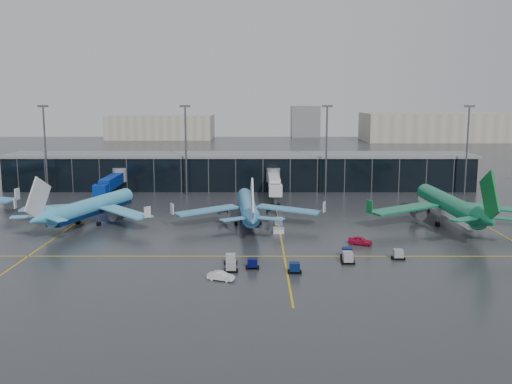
{
  "coord_description": "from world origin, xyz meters",
  "views": [
    {
      "loc": [
        5.14,
        -111.79,
        27.39
      ],
      "look_at": [
        5.0,
        18.0,
        6.0
      ],
      "focal_mm": 40.0,
      "sensor_mm": 36.0,
      "label": 1
    }
  ],
  "objects_px": {
    "mobile_airstair": "(279,229)",
    "baggage_carts": "(308,260)",
    "airliner_arkefly": "(92,196)",
    "service_van_red": "(360,241)",
    "service_van_white": "(221,276)",
    "airliner_aer_lingus": "(449,193)",
    "airliner_klm_near": "(248,197)"
  },
  "relations": [
    {
      "from": "baggage_carts",
      "to": "service_van_red",
      "type": "distance_m",
      "value": 17.22
    },
    {
      "from": "mobile_airstair",
      "to": "service_van_white",
      "type": "bearing_deg",
      "value": -104.56
    },
    {
      "from": "airliner_aer_lingus",
      "to": "mobile_airstair",
      "type": "height_order",
      "value": "airliner_aer_lingus"
    },
    {
      "from": "baggage_carts",
      "to": "service_van_white",
      "type": "distance_m",
      "value": 16.21
    },
    {
      "from": "airliner_klm_near",
      "to": "mobile_airstair",
      "type": "height_order",
      "value": "airliner_klm_near"
    },
    {
      "from": "airliner_arkefly",
      "to": "service_van_red",
      "type": "bearing_deg",
      "value": -0.68
    },
    {
      "from": "service_van_white",
      "to": "airliner_arkefly",
      "type": "bearing_deg",
      "value": 56.78
    },
    {
      "from": "airliner_klm_near",
      "to": "mobile_airstair",
      "type": "bearing_deg",
      "value": -56.51
    },
    {
      "from": "service_van_red",
      "to": "service_van_white",
      "type": "xyz_separation_m",
      "value": [
        -25.04,
        -21.44,
        -0.08
      ]
    },
    {
      "from": "baggage_carts",
      "to": "service_van_red",
      "type": "relative_size",
      "value": 6.88
    },
    {
      "from": "airliner_aer_lingus",
      "to": "baggage_carts",
      "type": "bearing_deg",
      "value": -138.6
    },
    {
      "from": "mobile_airstair",
      "to": "airliner_arkefly",
      "type": "bearing_deg",
      "value": 171.1
    },
    {
      "from": "baggage_carts",
      "to": "service_van_white",
      "type": "height_order",
      "value": "baggage_carts"
    },
    {
      "from": "airliner_klm_near",
      "to": "service_van_white",
      "type": "distance_m",
      "value": 40.69
    },
    {
      "from": "airliner_klm_near",
      "to": "mobile_airstair",
      "type": "relative_size",
      "value": 11.2
    },
    {
      "from": "airliner_aer_lingus",
      "to": "service_van_white",
      "type": "xyz_separation_m",
      "value": [
        -47.59,
        -39.34,
        -6.18
      ]
    },
    {
      "from": "airliner_aer_lingus",
      "to": "mobile_airstair",
      "type": "xyz_separation_m",
      "value": [
        -37.56,
        -7.77,
        -6.1
      ]
    },
    {
      "from": "airliner_arkefly",
      "to": "mobile_airstair",
      "type": "xyz_separation_m",
      "value": [
        40.92,
        -8.67,
        -5.23
      ]
    },
    {
      "from": "airliner_arkefly",
      "to": "airliner_aer_lingus",
      "type": "distance_m",
      "value": 78.49
    },
    {
      "from": "airliner_arkefly",
      "to": "mobile_airstair",
      "type": "distance_m",
      "value": 42.15
    },
    {
      "from": "airliner_arkefly",
      "to": "airliner_klm_near",
      "type": "bearing_deg",
      "value": 17.84
    },
    {
      "from": "airliner_arkefly",
      "to": "service_van_red",
      "type": "xyz_separation_m",
      "value": [
        55.93,
        -18.8,
        -5.24
      ]
    },
    {
      "from": "service_van_red",
      "to": "airliner_arkefly",
      "type": "bearing_deg",
      "value": 96.9
    },
    {
      "from": "mobile_airstair",
      "to": "baggage_carts",
      "type": "bearing_deg",
      "value": -77.44
    },
    {
      "from": "airliner_arkefly",
      "to": "mobile_airstair",
      "type": "height_order",
      "value": "airliner_arkefly"
    },
    {
      "from": "airliner_aer_lingus",
      "to": "service_van_white",
      "type": "relative_size",
      "value": 10.67
    },
    {
      "from": "airliner_arkefly",
      "to": "service_van_red",
      "type": "distance_m",
      "value": 59.24
    },
    {
      "from": "airliner_arkefly",
      "to": "baggage_carts",
      "type": "xyz_separation_m",
      "value": [
        44.82,
        -31.95,
        -5.25
      ]
    },
    {
      "from": "mobile_airstair",
      "to": "service_van_white",
      "type": "relative_size",
      "value": 0.82
    },
    {
      "from": "service_van_white",
      "to": "service_van_red",
      "type": "bearing_deg",
      "value": -30.16
    },
    {
      "from": "airliner_klm_near",
      "to": "service_van_red",
      "type": "relative_size",
      "value": 8.58
    },
    {
      "from": "baggage_carts",
      "to": "airliner_aer_lingus",
      "type": "bearing_deg",
      "value": 42.68
    }
  ]
}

